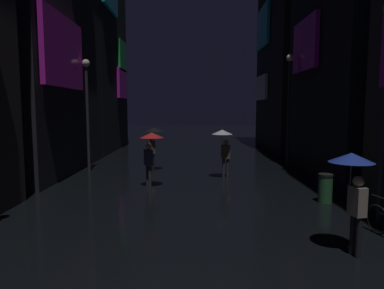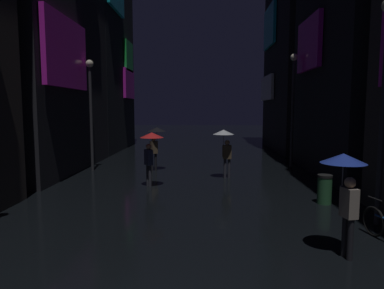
# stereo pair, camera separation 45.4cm
# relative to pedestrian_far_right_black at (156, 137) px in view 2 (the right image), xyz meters

# --- Properties ---
(building_left_far) EXTENTS (4.25, 8.15, 13.16)m
(building_left_far) POSITION_rel_pedestrian_far_right_black_xyz_m (-5.60, 8.64, 4.92)
(building_left_far) COLOR black
(building_left_far) RESTS_ON ground
(building_right_mid) EXTENTS (4.25, 7.64, 15.35)m
(building_right_mid) POSITION_rel_pedestrian_far_right_black_xyz_m (9.36, -0.61, 6.01)
(building_right_mid) COLOR black
(building_right_mid) RESTS_ON ground
(building_right_far) EXTENTS (4.25, 8.42, 19.88)m
(building_right_far) POSITION_rel_pedestrian_far_right_black_xyz_m (9.36, 8.78, 8.27)
(building_right_far) COLOR black
(building_right_far) RESTS_ON ground
(pedestrian_far_right_black) EXTENTS (0.90, 0.90, 2.12)m
(pedestrian_far_right_black) POSITION_rel_pedestrian_far_right_black_xyz_m (0.00, 0.00, 0.00)
(pedestrian_far_right_black) COLOR black
(pedestrian_far_right_black) RESTS_ON ground
(pedestrian_near_crossing_clear) EXTENTS (0.90, 0.90, 2.12)m
(pedestrian_near_crossing_clear) POSITION_rel_pedestrian_far_right_black_xyz_m (3.23, -1.79, 0.00)
(pedestrian_near_crossing_clear) COLOR #2D2D38
(pedestrian_near_crossing_clear) RESTS_ON ground
(pedestrian_foreground_left_blue) EXTENTS (0.90, 0.90, 2.12)m
(pedestrian_foreground_left_blue) POSITION_rel_pedestrian_far_right_black_xyz_m (5.17, -9.60, 0.00)
(pedestrian_foreground_left_blue) COLOR black
(pedestrian_foreground_left_blue) RESTS_ON ground
(pedestrian_midstreet_centre_red) EXTENTS (0.90, 0.90, 2.12)m
(pedestrian_midstreet_centre_red) POSITION_rel_pedestrian_far_right_black_xyz_m (0.30, -3.53, 0.00)
(pedestrian_midstreet_centre_red) COLOR #2D2D38
(pedestrian_midstreet_centre_red) RESTS_ON ground
(streetlamp_left_far) EXTENTS (0.36, 0.36, 5.33)m
(streetlamp_left_far) POSITION_rel_pedestrian_far_right_black_xyz_m (-3.12, -0.08, 1.68)
(streetlamp_left_far) COLOR #2D2D33
(streetlamp_left_far) RESTS_ON ground
(streetlamp_right_far) EXTENTS (0.36, 0.36, 5.78)m
(streetlamp_right_far) POSITION_rel_pedestrian_far_right_black_xyz_m (6.88, 1.30, 1.92)
(streetlamp_right_far) COLOR #2D2D33
(streetlamp_right_far) RESTS_ON ground
(trash_bin) EXTENTS (0.46, 0.46, 0.93)m
(trash_bin) POSITION_rel_pedestrian_far_right_black_xyz_m (6.18, -5.67, -1.20)
(trash_bin) COLOR #265933
(trash_bin) RESTS_ON ground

